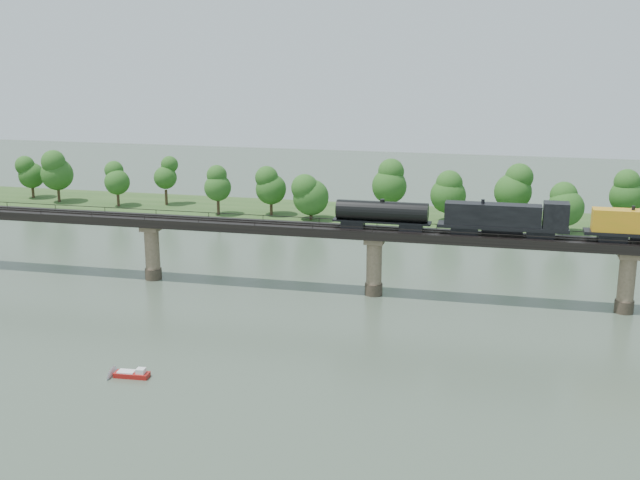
# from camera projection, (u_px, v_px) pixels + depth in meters

# --- Properties ---
(ground) EXTENTS (400.00, 400.00, 0.00)m
(ground) POSITION_uv_depth(u_px,v_px,m) (338.00, 363.00, 107.05)
(ground) COLOR #384839
(ground) RESTS_ON ground
(far_bank) EXTENTS (300.00, 24.00, 1.60)m
(far_bank) POSITION_uv_depth(u_px,v_px,m) (411.00, 219.00, 187.09)
(far_bank) COLOR #2A491D
(far_bank) RESTS_ON ground
(bridge) EXTENTS (236.00, 30.00, 11.50)m
(bridge) POSITION_uv_depth(u_px,v_px,m) (374.00, 264.00, 134.01)
(bridge) COLOR #473A2D
(bridge) RESTS_ON ground
(bridge_superstructure) EXTENTS (220.00, 4.90, 0.75)m
(bridge_superstructure) POSITION_uv_depth(u_px,v_px,m) (375.00, 227.00, 132.44)
(bridge_superstructure) COLOR black
(bridge_superstructure) RESTS_ON bridge
(far_treeline) EXTENTS (289.06, 17.54, 13.60)m
(far_treeline) POSITION_uv_depth(u_px,v_px,m) (374.00, 187.00, 182.65)
(far_treeline) COLOR #382619
(far_treeline) RESTS_ON far_bank
(freight_train) EXTENTS (82.95, 3.23, 5.71)m
(freight_train) POSITION_uv_depth(u_px,v_px,m) (604.00, 224.00, 124.07)
(freight_train) COLOR black
(freight_train) RESTS_ON bridge
(motorboat) EXTENTS (4.56, 1.86, 1.25)m
(motorboat) POSITION_uv_depth(u_px,v_px,m) (132.00, 374.00, 102.66)
(motorboat) COLOR #A01512
(motorboat) RESTS_ON ground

